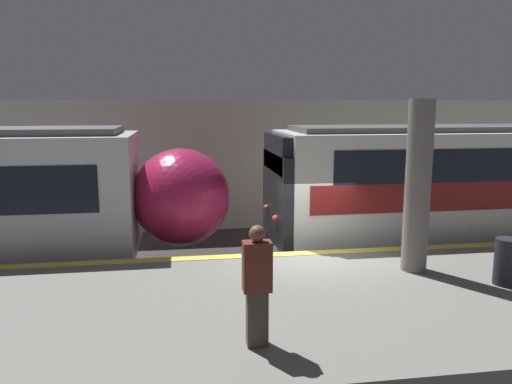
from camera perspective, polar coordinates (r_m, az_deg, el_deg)
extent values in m
plane|color=#33302D|center=(11.58, 5.75, -11.85)|extent=(120.00, 120.00, 0.00)
cube|color=slate|center=(9.05, 10.12, -14.72)|extent=(40.00, 5.27, 1.08)
cube|color=#EAD14C|center=(11.08, 6.05, -6.94)|extent=(40.00, 0.30, 0.01)
cube|color=#B2AD9E|center=(17.33, 0.43, 3.11)|extent=(50.00, 0.15, 4.44)
cylinder|color=slate|center=(10.06, 18.00, 0.59)|extent=(0.49, 0.49, 3.33)
ellipsoid|color=#B21E4C|center=(12.63, -8.54, -0.55)|extent=(2.42, 2.66, 2.42)
sphere|color=#F2EFCC|center=(12.75, -4.22, -2.35)|extent=(0.20, 0.20, 0.20)
cube|color=black|center=(12.89, 2.40, -0.63)|extent=(0.25, 2.83, 2.31)
cube|color=black|center=(12.72, 2.44, 4.49)|extent=(0.25, 2.54, 0.92)
sphere|color=#EA4C42|center=(12.31, 2.27, -3.05)|extent=(0.18, 0.18, 0.18)
sphere|color=#EA4C42|center=(13.56, 1.22, -1.82)|extent=(0.18, 0.18, 0.18)
cube|color=#473D33|center=(6.91, 0.13, -14.21)|extent=(0.28, 0.20, 0.78)
cube|color=brown|center=(6.65, 0.13, -8.50)|extent=(0.38, 0.24, 0.67)
sphere|color=brown|center=(6.52, 0.13, -4.77)|extent=(0.22, 0.22, 0.22)
cylinder|color=#232328|center=(10.14, 26.76, -7.12)|extent=(0.44, 0.44, 0.85)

